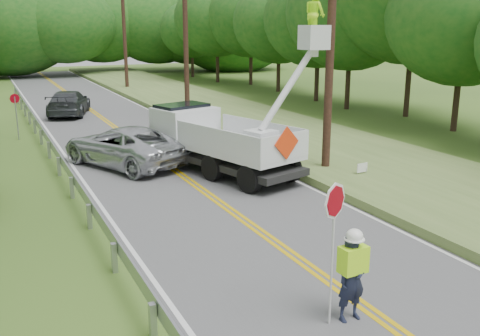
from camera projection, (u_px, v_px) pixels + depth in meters
name	position (u px, v px, depth m)	size (l,w,h in m)	color
ground	(373.00, 314.00, 10.49)	(140.00, 140.00, 0.00)	#36511E
road	(158.00, 158.00, 22.70)	(7.20, 96.00, 0.03)	#535356
guardrail	(54.00, 151.00, 21.67)	(0.18, 48.00, 0.77)	#9B9EA4
utility_poles	(235.00, 28.00, 26.07)	(1.60, 43.30, 10.00)	black
tall_grass_verge	(302.00, 140.00, 25.62)	(7.00, 96.00, 0.30)	#4F6A31
treeline_right	(330.00, 14.00, 37.07)	(11.54, 54.55, 12.24)	#332319
treeline_horizon	(58.00, 24.00, 58.82)	(56.63, 14.59, 11.99)	#154E16
flagger	(352.00, 272.00, 10.02)	(1.08, 0.43, 2.75)	#191E33
bucket_truck	(215.00, 131.00, 20.69)	(5.14, 7.06, 6.61)	black
suv_silver	(124.00, 146.00, 21.40)	(2.59, 5.61, 1.56)	silver
suv_darkgrey	(69.00, 103.00, 33.43)	(2.12, 5.21, 1.51)	#393D41
stop_sign_permanent	(16.00, 110.00, 26.01)	(0.47, 0.15, 2.26)	#9B9EA4
yard_sign	(362.00, 168.00, 19.25)	(0.47, 0.07, 0.68)	white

